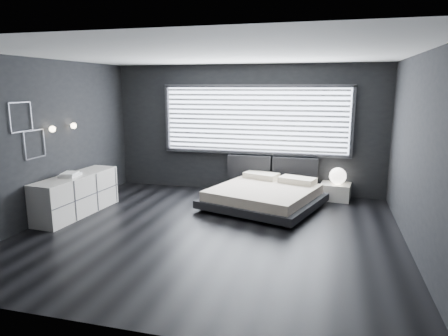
# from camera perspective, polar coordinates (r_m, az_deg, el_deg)

# --- Properties ---
(room) EXTENTS (6.04, 6.00, 2.80)m
(room) POSITION_cam_1_polar(r_m,az_deg,el_deg) (6.22, -2.01, 2.98)
(room) COLOR black
(room) RESTS_ON ground
(window) EXTENTS (4.14, 0.09, 1.52)m
(window) POSITION_cam_1_polar(r_m,az_deg,el_deg) (8.75, 4.40, 6.86)
(window) COLOR white
(window) RESTS_ON ground
(headboard) EXTENTS (1.96, 0.16, 0.52)m
(headboard) POSITION_cam_1_polar(r_m,az_deg,el_deg) (8.78, 6.84, -0.03)
(headboard) COLOR black
(headboard) RESTS_ON ground
(sconce_near) EXTENTS (0.18, 0.11, 0.11)m
(sconce_near) POSITION_cam_1_polar(r_m,az_deg,el_deg) (7.58, -23.33, 5.13)
(sconce_near) COLOR silver
(sconce_near) RESTS_ON ground
(sconce_far) EXTENTS (0.18, 0.11, 0.11)m
(sconce_far) POSITION_cam_1_polar(r_m,az_deg,el_deg) (8.06, -20.72, 5.66)
(sconce_far) COLOR silver
(sconce_far) RESTS_ON ground
(wall_art_upper) EXTENTS (0.01, 0.48, 0.48)m
(wall_art_upper) POSITION_cam_1_polar(r_m,az_deg,el_deg) (7.16, -27.03, 6.50)
(wall_art_upper) COLOR #47474C
(wall_art_upper) RESTS_ON ground
(wall_art_lower) EXTENTS (0.01, 0.48, 0.48)m
(wall_art_lower) POSITION_cam_1_polar(r_m,az_deg,el_deg) (7.40, -25.41, 3.10)
(wall_art_lower) COLOR #47474C
(wall_art_lower) RESTS_ON ground
(bed) EXTENTS (2.48, 2.42, 0.52)m
(bed) POSITION_cam_1_polar(r_m,az_deg,el_deg) (7.84, 5.77, -3.91)
(bed) COLOR black
(bed) RESTS_ON ground
(nightstand) EXTENTS (0.65, 0.56, 0.34)m
(nightstand) POSITION_cam_1_polar(r_m,az_deg,el_deg) (8.66, 15.63, -3.26)
(nightstand) COLOR white
(nightstand) RESTS_ON ground
(orb_lamp) EXTENTS (0.34, 0.34, 0.34)m
(orb_lamp) POSITION_cam_1_polar(r_m,az_deg,el_deg) (8.55, 15.94, -1.10)
(orb_lamp) COLOR white
(orb_lamp) RESTS_ON nightstand
(dresser) EXTENTS (0.65, 1.88, 0.74)m
(dresser) POSITION_cam_1_polar(r_m,az_deg,el_deg) (7.85, -20.28, -3.59)
(dresser) COLOR white
(dresser) RESTS_ON ground
(book_stack) EXTENTS (0.32, 0.40, 0.08)m
(book_stack) POSITION_cam_1_polar(r_m,az_deg,el_deg) (7.68, -21.16, -0.87)
(book_stack) COLOR white
(book_stack) RESTS_ON dresser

